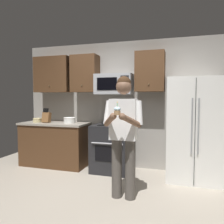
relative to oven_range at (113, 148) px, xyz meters
The scene contains 12 objects.
ground_plane 1.44m from the oven_range, 83.70° to the right, with size 6.00×6.00×0.00m, color #9E9384.
wall_back 0.94m from the oven_range, 69.02° to the left, with size 4.40×0.10×2.60m, color gray.
oven_range is the anchor object (origin of this frame).
microwave 1.26m from the oven_range, 89.98° to the left, with size 0.74×0.41×0.40m.
refrigerator 1.56m from the oven_range, ahead, with size 0.90×0.75×1.80m.
cabinet_row_upper 1.60m from the oven_range, 163.43° to the left, with size 2.78×0.36×0.76m.
counter_left 1.30m from the oven_range, behind, with size 1.44×0.66×0.92m.
knife_block 1.57m from the oven_range, behind, with size 0.16×0.15×0.32m.
bowl_large_white 1.10m from the oven_range, behind, with size 0.25×0.25×0.12m.
bowl_small_colored 1.78m from the oven_range, behind, with size 0.19×0.19×0.09m.
person 1.33m from the oven_range, 66.06° to the right, with size 0.60×0.48×1.76m.
cupcake 1.74m from the oven_range, 71.07° to the right, with size 0.09×0.09×0.17m.
Camera 1 is at (1.11, -2.86, 1.46)m, focal length 36.25 mm.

